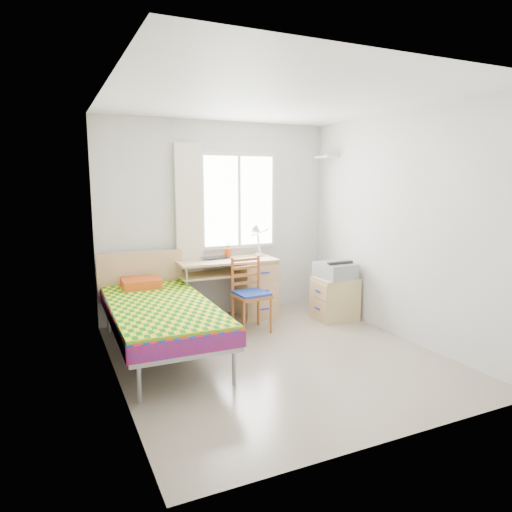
{
  "coord_description": "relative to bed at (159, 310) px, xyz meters",
  "views": [
    {
      "loc": [
        -2.11,
        -4.05,
        1.82
      ],
      "look_at": [
        0.01,
        0.55,
        0.99
      ],
      "focal_mm": 32.0,
      "sensor_mm": 36.0,
      "label": 1
    }
  ],
  "objects": [
    {
      "name": "book",
      "position": [
        0.92,
        0.81,
        0.13
      ],
      "size": [
        0.22,
        0.27,
        0.02
      ],
      "primitive_type": "imported",
      "rotation": [
        0.0,
        0.0,
        0.22
      ],
      "color": "gray",
      "rests_on": "desk"
    },
    {
      "name": "cabinet",
      "position": [
        2.39,
        0.22,
        -0.18
      ],
      "size": [
        0.54,
        0.49,
        0.56
      ],
      "rotation": [
        0.0,
        0.0,
        -0.05
      ],
      "color": "tan",
      "rests_on": "floor"
    },
    {
      "name": "task_lamp",
      "position": [
        1.53,
        0.78,
        0.62
      ],
      "size": [
        0.23,
        0.33,
        0.44
      ],
      "rotation": [
        0.0,
        0.0,
        -0.06
      ],
      "color": "white",
      "rests_on": "desk"
    },
    {
      "name": "floating_shelf",
      "position": [
        2.57,
        0.77,
        1.69
      ],
      "size": [
        0.2,
        0.32,
        0.03
      ],
      "primitive_type": "cube",
      "color": "white",
      "rests_on": "wall_right"
    },
    {
      "name": "ceiling",
      "position": [
        1.08,
        -0.63,
        2.14
      ],
      "size": [
        3.5,
        3.5,
        0.0
      ],
      "primitive_type": "plane",
      "rotation": [
        3.14,
        0.0,
        0.0
      ],
      "color": "white",
      "rests_on": "wall_back"
    },
    {
      "name": "floor",
      "position": [
        1.08,
        -0.63,
        -0.46
      ],
      "size": [
        3.5,
        3.5,
        0.0
      ],
      "primitive_type": "plane",
      "color": "#BCAD93",
      "rests_on": "ground"
    },
    {
      "name": "bed",
      "position": [
        0.0,
        0.0,
        0.0
      ],
      "size": [
        1.07,
        2.22,
        0.96
      ],
      "rotation": [
        0.0,
        0.0,
        -0.02
      ],
      "color": "gray",
      "rests_on": "floor"
    },
    {
      "name": "chair",
      "position": [
        1.19,
        0.28,
        0.05
      ],
      "size": [
        0.42,
        0.42,
        0.91
      ],
      "rotation": [
        0.0,
        0.0,
        0.08
      ],
      "color": "#A65120",
      "rests_on": "floor"
    },
    {
      "name": "wall_right",
      "position": [
        2.68,
        -0.63,
        0.84
      ],
      "size": [
        0.0,
        3.5,
        3.5
      ],
      "primitive_type": "plane",
      "rotation": [
        1.57,
        0.0,
        -1.57
      ],
      "color": "silver",
      "rests_on": "ground"
    },
    {
      "name": "curtain",
      "position": [
        0.66,
        1.05,
        0.99
      ],
      "size": [
        0.35,
        0.05,
        1.7
      ],
      "primitive_type": "cube",
      "color": "beige",
      "rests_on": "wall_back"
    },
    {
      "name": "wall_left",
      "position": [
        -0.52,
        -0.63,
        0.84
      ],
      "size": [
        0.0,
        3.5,
        3.5
      ],
      "primitive_type": "plane",
      "rotation": [
        1.57,
        0.0,
        1.57
      ],
      "color": "silver",
      "rests_on": "ground"
    },
    {
      "name": "laptop",
      "position": [
        0.96,
        0.85,
        0.36
      ],
      "size": [
        0.4,
        0.28,
        0.03
      ],
      "primitive_type": "imported",
      "rotation": [
        0.0,
        0.0,
        0.11
      ],
      "color": "black",
      "rests_on": "desk"
    },
    {
      "name": "desk",
      "position": [
        1.43,
        0.82,
        -0.03
      ],
      "size": [
        1.31,
        0.64,
        0.81
      ],
      "rotation": [
        0.0,
        0.0,
        -0.04
      ],
      "color": "tan",
      "rests_on": "floor"
    },
    {
      "name": "window",
      "position": [
        1.38,
        1.09,
        1.09
      ],
      "size": [
        1.1,
        0.04,
        1.3
      ],
      "color": "white",
      "rests_on": "wall_back"
    },
    {
      "name": "printer",
      "position": [
        2.39,
        0.23,
        0.2
      ],
      "size": [
        0.43,
        0.49,
        0.21
      ],
      "rotation": [
        0.0,
        0.0,
        0.04
      ],
      "color": "gray",
      "rests_on": "cabinet"
    },
    {
      "name": "pen_cup",
      "position": [
        1.16,
        0.97,
        0.4
      ],
      "size": [
        0.12,
        0.12,
        0.12
      ],
      "primitive_type": "cylinder",
      "rotation": [
        0.0,
        0.0,
        -0.38
      ],
      "color": "#D24F17",
      "rests_on": "desk"
    },
    {
      "name": "wall_back",
      "position": [
        1.08,
        1.12,
        0.84
      ],
      "size": [
        3.2,
        0.0,
        3.2
      ],
      "primitive_type": "plane",
      "rotation": [
        1.57,
        0.0,
        0.0
      ],
      "color": "silver",
      "rests_on": "ground"
    }
  ]
}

